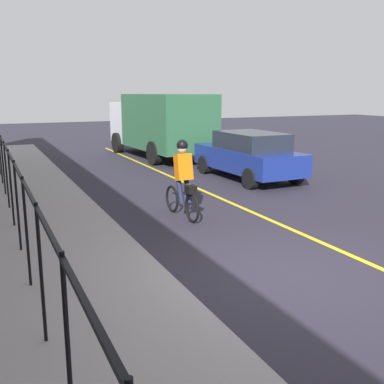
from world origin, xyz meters
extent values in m
plane|color=#282531|center=(0.00, 0.00, 0.00)|extent=(80.00, 80.00, 0.00)
cube|color=yellow|center=(0.00, -1.60, 0.00)|extent=(36.00, 0.12, 0.01)
cube|color=gray|center=(0.00, 3.40, 0.07)|extent=(40.00, 3.20, 0.15)
cylinder|color=black|center=(-2.32, 3.80, 0.95)|extent=(0.04, 0.04, 1.60)
cylinder|color=black|center=(-0.66, 3.80, 0.95)|extent=(0.04, 0.04, 1.60)
cylinder|color=black|center=(1.00, 3.80, 0.95)|extent=(0.04, 0.04, 1.60)
cylinder|color=black|center=(2.66, 3.80, 0.95)|extent=(0.04, 0.04, 1.60)
cylinder|color=black|center=(4.32, 3.80, 0.95)|extent=(0.04, 0.04, 1.60)
cylinder|color=black|center=(5.98, 3.80, 0.95)|extent=(0.04, 0.04, 1.60)
cylinder|color=black|center=(7.64, 3.80, 0.95)|extent=(0.04, 0.04, 1.60)
cylinder|color=black|center=(9.29, 3.80, 0.95)|extent=(0.04, 0.04, 1.60)
cube|color=black|center=(1.00, 3.80, 1.70)|extent=(19.91, 0.04, 0.04)
torus|color=black|center=(4.49, 0.17, 0.33)|extent=(0.66, 0.09, 0.66)
torus|color=black|center=(3.44, 0.11, 0.33)|extent=(0.66, 0.09, 0.66)
cube|color=black|center=(3.96, 0.14, 0.58)|extent=(0.93, 0.09, 0.24)
cylinder|color=black|center=(3.81, 0.13, 0.73)|extent=(0.03, 0.03, 0.35)
cube|color=#D06209|center=(3.86, 0.14, 1.21)|extent=(0.36, 0.38, 0.63)
sphere|color=tan|center=(3.91, 0.14, 1.62)|extent=(0.22, 0.22, 0.22)
sphere|color=black|center=(3.91, 0.14, 1.70)|extent=(0.26, 0.26, 0.26)
cylinder|color=#191E38|center=(3.84, 0.23, 0.68)|extent=(0.34, 0.14, 0.65)
cylinder|color=#191E38|center=(3.85, 0.03, 0.68)|extent=(0.34, 0.14, 0.65)
cube|color=black|center=(3.49, 0.12, 0.75)|extent=(0.25, 0.21, 0.18)
cube|color=navy|center=(7.50, -3.81, 0.67)|extent=(4.44, 1.91, 0.70)
cube|color=#1E232D|center=(7.30, -3.81, 1.30)|extent=(2.50, 1.64, 0.56)
cylinder|color=black|center=(8.98, -2.92, 0.32)|extent=(0.65, 0.24, 0.64)
cylinder|color=black|center=(9.02, -4.62, 0.32)|extent=(0.65, 0.24, 0.64)
cylinder|color=black|center=(5.99, -2.99, 0.32)|extent=(0.65, 0.24, 0.64)
cylinder|color=black|center=(6.03, -4.69, 0.32)|extent=(0.65, 0.24, 0.64)
cube|color=#285838|center=(12.73, -3.01, 1.63)|extent=(4.91, 2.72, 2.30)
cube|color=silver|center=(16.14, -2.78, 1.43)|extent=(1.97, 2.33, 1.90)
cylinder|color=black|center=(15.93, -1.67, 0.48)|extent=(0.98, 0.36, 0.96)
cylinder|color=black|center=(16.08, -3.90, 0.48)|extent=(0.98, 0.36, 0.96)
cylinder|color=black|center=(11.60, -1.96, 0.48)|extent=(0.98, 0.36, 0.96)
cylinder|color=black|center=(11.75, -4.20, 0.48)|extent=(0.98, 0.36, 0.96)
camera|label=1|loc=(-5.58, 4.25, 2.88)|focal=42.83mm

